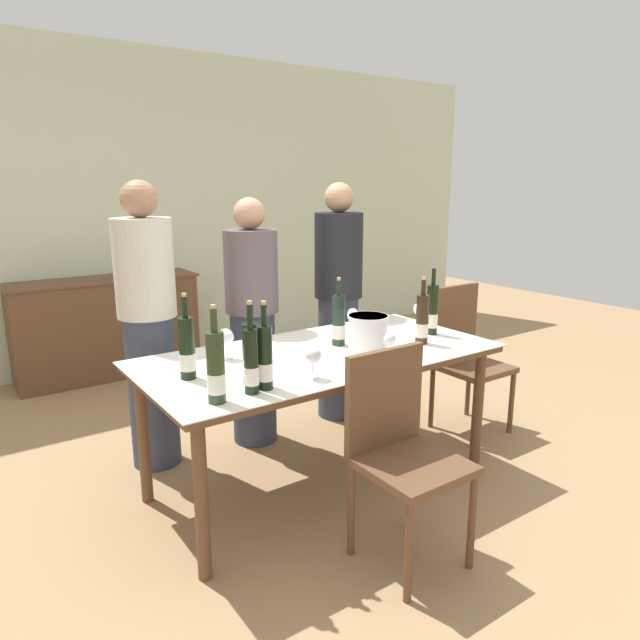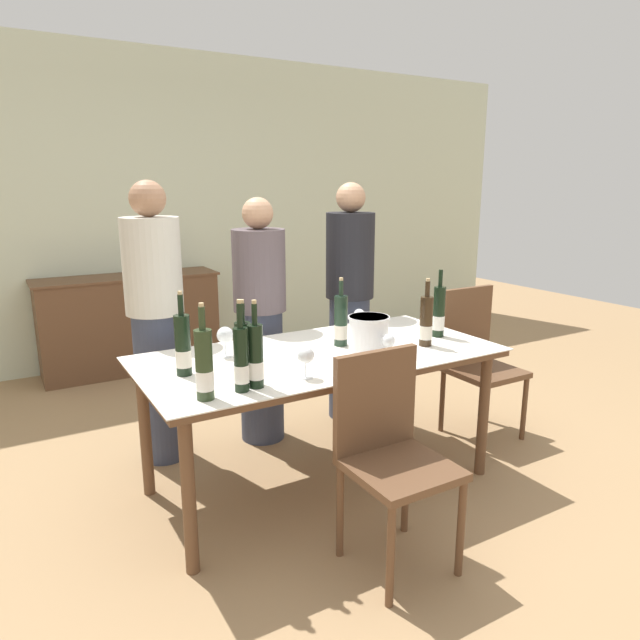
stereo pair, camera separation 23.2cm
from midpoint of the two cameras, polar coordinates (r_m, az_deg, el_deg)
ground_plane at (r=3.33m, az=2.07°, el=-15.97°), size 12.00×12.00×0.00m
back_wall at (r=5.54m, az=-14.13°, el=10.66°), size 8.00×0.10×2.80m
sideboard_cabinet at (r=5.28m, az=-17.27°, el=-0.34°), size 1.54×0.46×0.86m
dining_table at (r=3.05m, az=2.18°, el=-4.57°), size 1.90×0.93×0.76m
ice_bucket at (r=3.03m, az=7.06°, el=-1.35°), size 0.22×0.22×0.20m
wine_bottle_0 at (r=2.57m, az=-5.14°, el=-3.42°), size 0.07×0.07×0.38m
wine_bottle_1 at (r=2.38m, az=-8.79°, el=-4.66°), size 0.08×0.08×0.41m
wine_bottle_2 at (r=3.42m, az=13.71°, el=0.65°), size 0.07×0.07×0.40m
wine_bottle_3 at (r=2.50m, az=-3.83°, el=-3.82°), size 0.07×0.07×0.39m
wine_bottle_4 at (r=2.70m, az=-11.17°, el=-2.67°), size 0.07×0.07×0.40m
wine_bottle_5 at (r=3.21m, az=12.61°, el=-0.27°), size 0.07×0.07×0.38m
wine_bottle_6 at (r=3.14m, az=4.21°, el=-0.25°), size 0.08×0.08×0.38m
wine_bottle_7 at (r=2.45m, az=-5.22°, el=-4.09°), size 0.06×0.06×0.41m
wine_glass_0 at (r=3.63m, az=12.58°, el=0.83°), size 0.08×0.08×0.14m
wine_glass_1 at (r=3.47m, az=5.85°, el=0.42°), size 0.07×0.07×0.14m
wine_glass_2 at (r=2.62m, az=1.09°, el=-3.65°), size 0.08×0.08×0.15m
wine_glass_3 at (r=2.93m, az=9.10°, el=-2.19°), size 0.07×0.07×0.13m
wine_glass_4 at (r=2.96m, az=-7.27°, el=-1.62°), size 0.09×0.09×0.16m
chair_right_end at (r=3.94m, az=16.93°, el=-3.20°), size 0.42×0.42×0.97m
chair_near_front at (r=2.55m, az=9.55°, el=-12.18°), size 0.42×0.42×0.94m
person_host at (r=3.43m, az=-14.22°, el=-0.51°), size 0.33×0.33×1.66m
person_guest_left at (r=3.61m, az=-4.16°, el=-0.34°), size 0.33×0.33×1.56m
person_guest_right at (r=3.96m, az=4.64°, el=1.62°), size 0.33×0.33×1.65m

